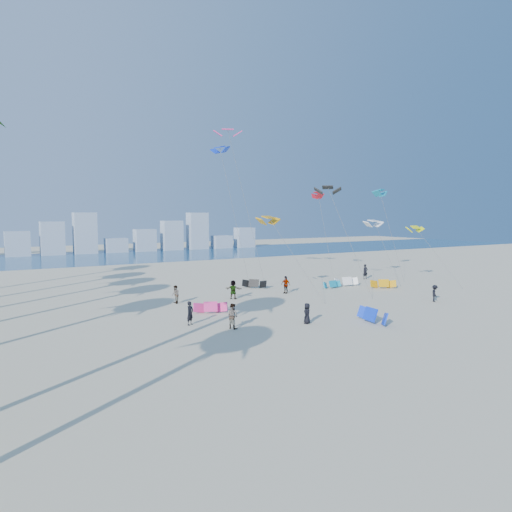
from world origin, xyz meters
TOP-DOWN VIEW (x-y plane):
  - ground at (0.00, 0.00)m, footprint 220.00×220.00m
  - ocean at (0.00, 72.00)m, footprint 220.00×220.00m
  - kitesurfer_near at (-4.22, 13.18)m, footprint 0.76×0.68m
  - kitesurfer_mid at (-2.06, 10.68)m, footprint 0.96×1.07m
  - kitesurfers_far at (8.24, 18.34)m, footprint 26.84×16.26m
  - grounded_kites at (11.06, 16.98)m, footprint 24.75×21.86m
  - flying_kites at (16.20, 25.20)m, footprint 23.74×19.37m
  - distant_skyline at (-1.19, 82.00)m, footprint 85.00×3.00m

SIDE VIEW (x-z plane):
  - ground at x=0.00m, z-range 0.00..0.00m
  - ocean at x=0.00m, z-range 0.01..0.01m
  - grounded_kites at x=11.06m, z-range -0.06..0.99m
  - kitesurfers_far at x=8.24m, z-range -0.07..1.78m
  - kitesurfer_near at x=-4.22m, z-range 0.00..1.74m
  - kitesurfer_mid at x=-2.06m, z-range 0.00..1.79m
  - distant_skyline at x=-1.19m, z-range -1.11..7.29m
  - flying_kites at x=16.20m, z-range 2.38..20.16m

